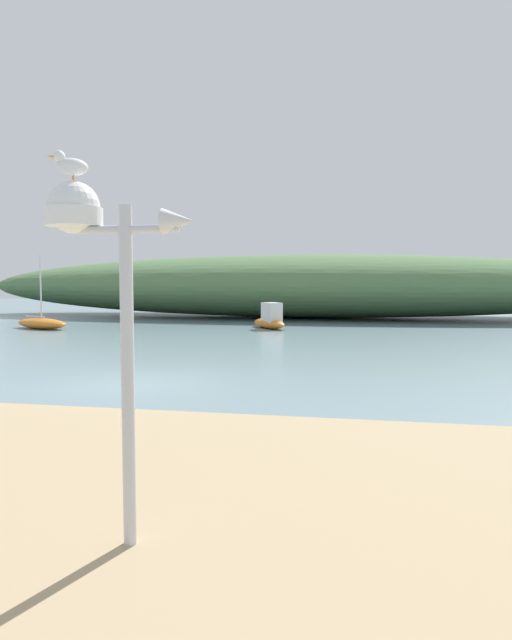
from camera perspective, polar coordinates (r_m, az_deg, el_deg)
name	(u,v)px	position (r m, az deg, el deg)	size (l,w,h in m)	color
ground_plane	(132,383)	(14.81, -12.41, -6.28)	(120.00, 120.00, 0.00)	gray
distant_hill	(305,286)	(40.62, 5.00, 3.45)	(48.77, 11.79, 4.46)	#517547
mast_structure	(93,247)	(5.31, -16.11, 7.14)	(1.39, 0.51, 3.32)	silver
seagull_on_radar	(71,165)	(5.48, -18.24, 14.70)	(0.32, 0.31, 0.26)	orange
sailboat_far_left	(42,323)	(32.76, -20.86, -0.31)	(3.96, 2.66, 3.97)	orange
motorboat_east_reach	(270,320)	(30.79, 1.43, 0.05)	(2.69, 3.32, 1.43)	orange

